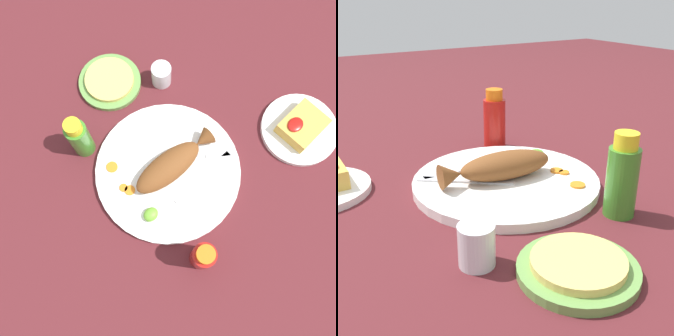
{
  "view_description": "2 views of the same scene",
  "coord_description": "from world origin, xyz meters",
  "views": [
    {
      "loc": [
        0.18,
        0.19,
        0.91
      ],
      "look_at": [
        0.0,
        0.0,
        0.04
      ],
      "focal_mm": 40.0,
      "sensor_mm": 36.0,
      "label": 1
    },
    {
      "loc": [
        -0.4,
        -0.64,
        0.36
      ],
      "look_at": [
        0.0,
        0.0,
        0.04
      ],
      "focal_mm": 45.0,
      "sensor_mm": 36.0,
      "label": 2
    }
  ],
  "objects": [
    {
      "name": "tortilla_stack",
      "position": [
        -0.07,
        -0.29,
        0.02
      ],
      "size": [
        0.13,
        0.13,
        0.01
      ],
      "primitive_type": "cylinder",
      "color": "#E0C666",
      "rests_on": "tortilla_plate"
    },
    {
      "name": "ground_plane",
      "position": [
        0.0,
        0.0,
        0.0
      ],
      "size": [
        4.0,
        4.0,
        0.0
      ],
      "primitive_type": "plane",
      "color": "#561E23"
    },
    {
      "name": "hot_sauce_bottle_red",
      "position": [
        0.09,
        0.2,
        0.07
      ],
      "size": [
        0.05,
        0.05,
        0.14
      ],
      "color": "#B21914",
      "rests_on": "ground_plane"
    },
    {
      "name": "carrot_slice_near",
      "position": [
        0.09,
        -0.1,
        0.02
      ],
      "size": [
        0.03,
        0.03,
        0.0
      ],
      "primitive_type": "cylinder",
      "color": "orange",
      "rests_on": "main_plate"
    },
    {
      "name": "lime_wedge_main",
      "position": [
        0.11,
        0.05,
        0.03
      ],
      "size": [
        0.04,
        0.03,
        0.02
      ],
      "primitive_type": "ellipsoid",
      "color": "#6BB233",
      "rests_on": "main_plate"
    },
    {
      "name": "carrot_slice_mid",
      "position": [
        0.1,
        -0.03,
        0.02
      ],
      "size": [
        0.03,
        0.03,
        0.0
      ],
      "primitive_type": "cylinder",
      "color": "orange",
      "rests_on": "main_plate"
    },
    {
      "name": "fried_fish",
      "position": [
        -0.01,
        0.0,
        0.04
      ],
      "size": [
        0.23,
        0.09,
        0.05
      ],
      "rotation": [
        0.0,
        0.0,
        -0.09
      ],
      "color": "brown",
      "rests_on": "main_plate"
    },
    {
      "name": "salt_cup",
      "position": [
        -0.17,
        -0.2,
        0.03
      ],
      "size": [
        0.05,
        0.05,
        0.06
      ],
      "color": "silver",
      "rests_on": "ground_plane"
    },
    {
      "name": "tortilla_plate",
      "position": [
        -0.07,
        -0.29,
        0.01
      ],
      "size": [
        0.17,
        0.17,
        0.01
      ],
      "primitive_type": "cylinder",
      "color": "#6B9E4C",
      "rests_on": "ground_plane"
    },
    {
      "name": "hot_sauce_bottle_green",
      "position": [
        0.1,
        -0.2,
        0.07
      ],
      "size": [
        0.05,
        0.05,
        0.15
      ],
      "color": "#3D8428",
      "rests_on": "ground_plane"
    },
    {
      "name": "main_plate",
      "position": [
        0.0,
        0.0,
        0.01
      ],
      "size": [
        0.36,
        0.36,
        0.02
      ],
      "primitive_type": "cylinder",
      "color": "white",
      "rests_on": "ground_plane"
    },
    {
      "name": "carrot_slice_far",
      "position": [
        0.11,
        -0.04,
        0.02
      ],
      "size": [
        0.02,
        0.02,
        0.0
      ],
      "primitive_type": "cylinder",
      "color": "orange",
      "rests_on": "main_plate"
    },
    {
      "name": "fork_far",
      "position": [
        -0.06,
        0.07,
        0.02
      ],
      "size": [
        0.19,
        0.02,
        0.0
      ],
      "rotation": [
        0.0,
        0.0,
        9.38
      ],
      "color": "silver",
      "rests_on": "main_plate"
    },
    {
      "name": "fork_near",
      "position": [
        -0.09,
        0.03,
        0.02
      ],
      "size": [
        0.15,
        0.12,
        0.0
      ],
      "rotation": [
        0.0,
        0.0,
        8.77
      ],
      "color": "silver",
      "rests_on": "main_plate"
    }
  ]
}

